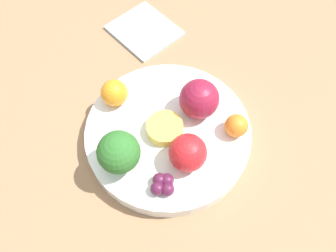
{
  "coord_description": "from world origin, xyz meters",
  "views": [
    {
      "loc": [
        0.15,
        0.2,
        0.49
      ],
      "look_at": [
        0.0,
        0.0,
        0.06
      ],
      "focal_mm": 35.0,
      "sensor_mm": 36.0,
      "label": 1
    }
  ],
  "objects_px": {
    "apple_red": "(198,98)",
    "napkin": "(144,30)",
    "small_cup": "(164,128)",
    "bowl": "(168,134)",
    "broccoli": "(119,153)",
    "apple_green": "(188,153)",
    "orange_back": "(114,93)",
    "grape_cluster": "(163,184)",
    "orange_front": "(236,126)"
  },
  "relations": [
    {
      "from": "apple_red",
      "to": "napkin",
      "type": "xyz_separation_m",
      "value": [
        -0.05,
        -0.22,
        -0.06
      ]
    },
    {
      "from": "apple_red",
      "to": "small_cup",
      "type": "distance_m",
      "value": 0.07
    },
    {
      "from": "bowl",
      "to": "small_cup",
      "type": "height_order",
      "value": "small_cup"
    },
    {
      "from": "broccoli",
      "to": "apple_green",
      "type": "bearing_deg",
      "value": 146.38
    },
    {
      "from": "small_cup",
      "to": "orange_back",
      "type": "bearing_deg",
      "value": -72.05
    },
    {
      "from": "orange_back",
      "to": "grape_cluster",
      "type": "bearing_deg",
      "value": 81.15
    },
    {
      "from": "orange_back",
      "to": "broccoli",
      "type": "bearing_deg",
      "value": 62.28
    },
    {
      "from": "apple_green",
      "to": "orange_back",
      "type": "height_order",
      "value": "apple_green"
    },
    {
      "from": "grape_cluster",
      "to": "napkin",
      "type": "bearing_deg",
      "value": -119.83
    },
    {
      "from": "orange_front",
      "to": "grape_cluster",
      "type": "bearing_deg",
      "value": 2.46
    },
    {
      "from": "bowl",
      "to": "apple_green",
      "type": "bearing_deg",
      "value": 81.0
    },
    {
      "from": "orange_front",
      "to": "grape_cluster",
      "type": "xyz_separation_m",
      "value": [
        0.14,
        0.01,
        -0.01
      ]
    },
    {
      "from": "small_cup",
      "to": "napkin",
      "type": "xyz_separation_m",
      "value": [
        -0.11,
        -0.22,
        -0.04
      ]
    },
    {
      "from": "bowl",
      "to": "apple_green",
      "type": "distance_m",
      "value": 0.07
    },
    {
      "from": "small_cup",
      "to": "apple_green",
      "type": "bearing_deg",
      "value": 86.98
    },
    {
      "from": "small_cup",
      "to": "napkin",
      "type": "height_order",
      "value": "small_cup"
    },
    {
      "from": "bowl",
      "to": "apple_red",
      "type": "relative_size",
      "value": 4.17
    },
    {
      "from": "apple_red",
      "to": "apple_green",
      "type": "relative_size",
      "value": 1.13
    },
    {
      "from": "bowl",
      "to": "orange_back",
      "type": "distance_m",
      "value": 0.11
    },
    {
      "from": "apple_red",
      "to": "orange_back",
      "type": "relative_size",
      "value": 1.45
    },
    {
      "from": "orange_front",
      "to": "broccoli",
      "type": "bearing_deg",
      "value": -18.96
    },
    {
      "from": "orange_front",
      "to": "napkin",
      "type": "bearing_deg",
      "value": -95.04
    },
    {
      "from": "apple_green",
      "to": "orange_back",
      "type": "distance_m",
      "value": 0.15
    },
    {
      "from": "broccoli",
      "to": "grape_cluster",
      "type": "distance_m",
      "value": 0.07
    },
    {
      "from": "orange_back",
      "to": "grape_cluster",
      "type": "distance_m",
      "value": 0.17
    },
    {
      "from": "grape_cluster",
      "to": "small_cup",
      "type": "xyz_separation_m",
      "value": [
        -0.06,
        -0.07,
        -0.0
      ]
    },
    {
      "from": "bowl",
      "to": "broccoli",
      "type": "height_order",
      "value": "broccoli"
    },
    {
      "from": "apple_red",
      "to": "apple_green",
      "type": "distance_m",
      "value": 0.09
    },
    {
      "from": "orange_back",
      "to": "orange_front",
      "type": "bearing_deg",
      "value": 126.33
    },
    {
      "from": "small_cup",
      "to": "apple_red",
      "type": "bearing_deg",
      "value": -179.09
    },
    {
      "from": "apple_green",
      "to": "napkin",
      "type": "height_order",
      "value": "apple_green"
    },
    {
      "from": "apple_green",
      "to": "orange_front",
      "type": "bearing_deg",
      "value": 176.61
    },
    {
      "from": "apple_red",
      "to": "small_cup",
      "type": "height_order",
      "value": "apple_red"
    },
    {
      "from": "broccoli",
      "to": "orange_front",
      "type": "xyz_separation_m",
      "value": [
        -0.17,
        0.06,
        -0.02
      ]
    },
    {
      "from": "apple_green",
      "to": "grape_cluster",
      "type": "xyz_separation_m",
      "value": [
        0.05,
        0.01,
        -0.02
      ]
    },
    {
      "from": "apple_green",
      "to": "grape_cluster",
      "type": "relative_size",
      "value": 1.47
    },
    {
      "from": "apple_green",
      "to": "apple_red",
      "type": "bearing_deg",
      "value": -138.1
    },
    {
      "from": "apple_red",
      "to": "grape_cluster",
      "type": "distance_m",
      "value": 0.14
    },
    {
      "from": "bowl",
      "to": "small_cup",
      "type": "xyz_separation_m",
      "value": [
        0.01,
        -0.0,
        0.02
      ]
    },
    {
      "from": "broccoli",
      "to": "small_cup",
      "type": "xyz_separation_m",
      "value": [
        -0.08,
        -0.01,
        -0.03
      ]
    },
    {
      "from": "orange_front",
      "to": "apple_green",
      "type": "bearing_deg",
      "value": -3.39
    },
    {
      "from": "apple_red",
      "to": "orange_front",
      "type": "height_order",
      "value": "apple_red"
    },
    {
      "from": "orange_front",
      "to": "napkin",
      "type": "height_order",
      "value": "orange_front"
    },
    {
      "from": "apple_red",
      "to": "orange_back",
      "type": "distance_m",
      "value": 0.13
    },
    {
      "from": "small_cup",
      "to": "napkin",
      "type": "relative_size",
      "value": 0.42
    },
    {
      "from": "orange_front",
      "to": "napkin",
      "type": "relative_size",
      "value": 0.27
    },
    {
      "from": "bowl",
      "to": "napkin",
      "type": "xyz_separation_m",
      "value": [
        -0.1,
        -0.22,
        -0.01
      ]
    },
    {
      "from": "orange_front",
      "to": "small_cup",
      "type": "bearing_deg",
      "value": -37.36
    },
    {
      "from": "apple_red",
      "to": "apple_green",
      "type": "xyz_separation_m",
      "value": [
        0.07,
        0.06,
        -0.0
      ]
    },
    {
      "from": "apple_red",
      "to": "small_cup",
      "type": "relative_size",
      "value": 1.11
    }
  ]
}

